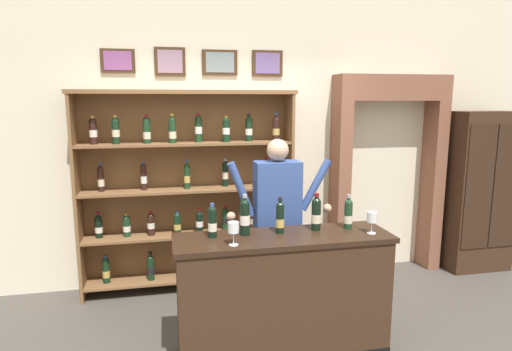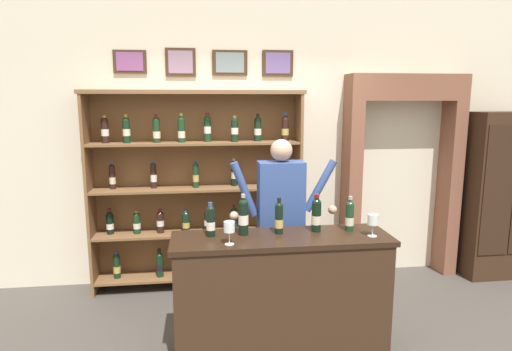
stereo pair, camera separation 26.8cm
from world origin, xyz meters
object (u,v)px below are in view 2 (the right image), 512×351
(wine_shelf, at_px, (197,185))
(side_cabinet, at_px, (500,196))
(tasting_bottle_prosecco, at_px, (316,214))
(tasting_counter, at_px, (281,296))
(tasting_bottle_vin_santo, at_px, (243,216))
(shopkeeper, at_px, (281,210))
(tasting_bottle_brunello, at_px, (350,216))
(tasting_bottle_super_tuscan, at_px, (211,221))
(wine_glass_spare, at_px, (373,221))
(wine_glass_left, at_px, (229,228))
(tasting_bottle_chianti, at_px, (279,218))

(wine_shelf, xyz_separation_m, side_cabinet, (3.41, -0.17, -0.18))
(tasting_bottle_prosecco, bearing_deg, tasting_counter, -163.03)
(tasting_bottle_vin_santo, bearing_deg, shopkeeper, 51.72)
(side_cabinet, xyz_separation_m, tasting_bottle_brunello, (-2.20, -1.18, 0.16))
(tasting_counter, bearing_deg, wine_shelf, 114.65)
(tasting_bottle_vin_santo, height_order, tasting_bottle_brunello, tasting_bottle_vin_santo)
(tasting_bottle_super_tuscan, bearing_deg, wine_glass_spare, -7.65)
(tasting_counter, relative_size, wine_glass_spare, 9.81)
(tasting_counter, distance_m, tasting_bottle_prosecco, 0.70)
(tasting_bottle_super_tuscan, xyz_separation_m, wine_glass_spare, (1.23, -0.17, -0.00))
(tasting_bottle_super_tuscan, distance_m, tasting_bottle_brunello, 1.10)
(tasting_bottle_super_tuscan, relative_size, tasting_bottle_vin_santo, 0.82)
(shopkeeper, distance_m, wine_glass_left, 0.88)
(tasting_bottle_prosecco, bearing_deg, wine_glass_spare, -24.31)
(tasting_bottle_chianti, bearing_deg, wine_glass_left, -152.46)
(wine_shelf, height_order, shopkeeper, wine_shelf)
(side_cabinet, height_order, wine_glass_spare, side_cabinet)
(tasting_bottle_super_tuscan, distance_m, tasting_bottle_chianti, 0.53)
(tasting_bottle_super_tuscan, height_order, tasting_bottle_chianti, tasting_bottle_chianti)
(wine_shelf, xyz_separation_m, tasting_counter, (0.65, -1.42, -0.63))
(side_cabinet, xyz_separation_m, tasting_bottle_prosecco, (-2.47, -1.16, 0.18))
(wine_shelf, relative_size, shopkeeper, 1.34)
(tasting_bottle_super_tuscan, bearing_deg, wine_glass_left, -59.06)
(tasting_bottle_super_tuscan, height_order, tasting_bottle_vin_santo, tasting_bottle_vin_santo)
(tasting_bottle_super_tuscan, distance_m, tasting_bottle_prosecco, 0.84)
(side_cabinet, bearing_deg, tasting_bottle_super_tuscan, -160.42)
(tasting_bottle_brunello, bearing_deg, tasting_counter, -172.58)
(side_cabinet, relative_size, tasting_bottle_prosecco, 6.23)
(shopkeeper, xyz_separation_m, tasting_bottle_super_tuscan, (-0.64, -0.50, 0.07))
(tasting_bottle_super_tuscan, bearing_deg, side_cabinet, 19.58)
(shopkeeper, relative_size, tasting_bottle_super_tuscan, 6.32)
(wine_shelf, xyz_separation_m, shopkeeper, (0.75, -0.85, -0.09))
(wine_shelf, relative_size, tasting_bottle_brunello, 7.96)
(tasting_counter, xyz_separation_m, tasting_bottle_vin_santo, (-0.29, 0.08, 0.64))
(tasting_bottle_vin_santo, bearing_deg, wine_glass_spare, -9.84)
(tasting_bottle_vin_santo, height_order, tasting_bottle_chianti, tasting_bottle_vin_santo)
(tasting_bottle_chianti, distance_m, tasting_bottle_prosecco, 0.30)
(tasting_bottle_chianti, xyz_separation_m, tasting_bottle_brunello, (0.57, -0.00, -0.00))
(tasting_bottle_chianti, bearing_deg, tasting_bottle_vin_santo, 178.49)
(tasting_bottle_super_tuscan, bearing_deg, tasting_bottle_chianti, -0.33)
(tasting_bottle_prosecco, bearing_deg, tasting_bottle_super_tuscan, -179.08)
(tasting_bottle_vin_santo, distance_m, wine_glass_spare, 0.99)
(side_cabinet, height_order, tasting_counter, side_cabinet)
(shopkeeper, bearing_deg, tasting_counter, -100.02)
(wine_shelf, xyz_separation_m, tasting_bottle_vin_santo, (0.36, -1.34, 0.01))
(tasting_bottle_vin_santo, bearing_deg, side_cabinet, 20.99)
(tasting_bottle_brunello, bearing_deg, tasting_bottle_prosecco, 176.49)
(side_cabinet, xyz_separation_m, wine_glass_spare, (-2.07, -1.34, 0.16))
(wine_glass_spare, bearing_deg, side_cabinet, 32.92)
(tasting_counter, bearing_deg, tasting_bottle_super_tuscan, 171.92)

